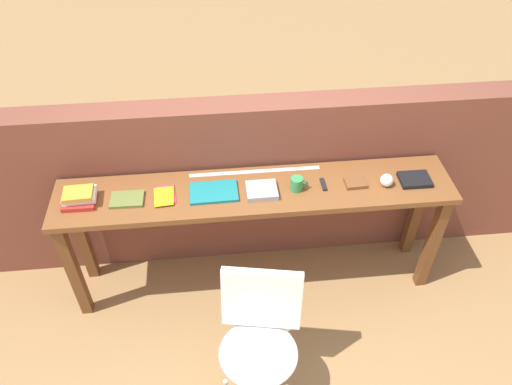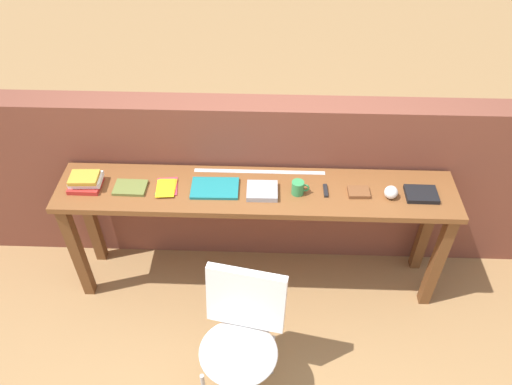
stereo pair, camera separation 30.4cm
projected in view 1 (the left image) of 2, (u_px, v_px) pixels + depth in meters
The scene contains 15 objects.
ground_plane at pixel (260, 312), 3.47m from camera, with size 40.00×40.00×0.00m, color #9E7547.
brick_wall_back at pixel (250, 182), 3.50m from camera, with size 6.00×0.20×1.29m, color brown.
sideboard at pixel (255, 206), 3.19m from camera, with size 2.50×0.44×0.88m.
chair_white_moulded at pixel (260, 335), 2.75m from camera, with size 0.52×0.53×0.89m.
book_stack_leftmost at pixel (79, 197), 2.98m from camera, with size 0.20×0.17×0.09m.
magazine_cycling at pixel (127, 199), 3.02m from camera, with size 0.20×0.14×0.02m, color olive.
pamphlet_pile_colourful at pixel (164, 196), 3.04m from camera, with size 0.15×0.20×0.01m.
book_open_centre at pixel (214, 192), 3.07m from camera, with size 0.29×0.19×0.02m, color #19757A.
book_grey_hardcover at pixel (262, 190), 3.06m from camera, with size 0.19×0.17×0.03m, color #9E9EA3.
mug at pixel (297, 184), 3.07m from camera, with size 0.11×0.08×0.09m.
multitool_folded at pixel (323, 184), 3.12m from camera, with size 0.02×0.11×0.02m, color black.
leather_journal_brown at pixel (355, 183), 3.12m from camera, with size 0.13×0.10×0.02m, color brown.
sports_ball_small at pixel (387, 180), 3.10m from camera, with size 0.08×0.08×0.08m, color silver.
book_repair_rightmost at pixel (415, 180), 3.14m from camera, with size 0.19×0.15×0.03m, color black.
ruler_metal_back_edge at pixel (255, 172), 3.22m from camera, with size 0.85×0.03×0.00m, color silver.
Camera 1 is at (-0.23, -1.98, 2.96)m, focal length 35.00 mm.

